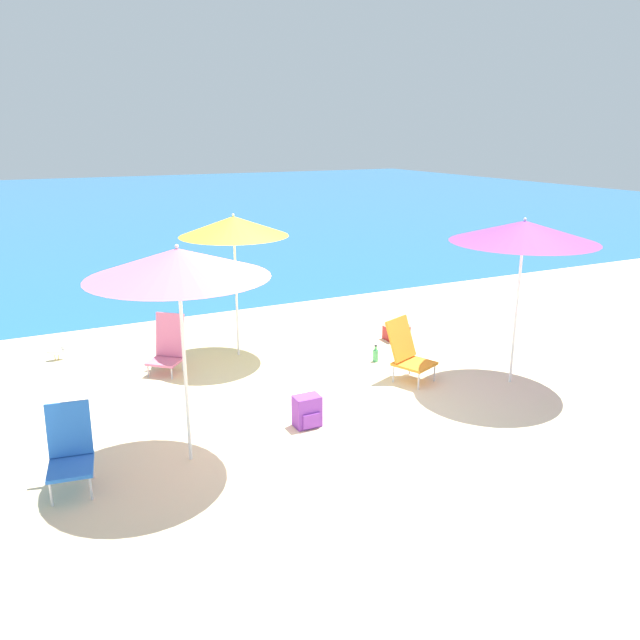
# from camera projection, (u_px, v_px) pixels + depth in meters

# --- Properties ---
(ground_plane) EXTENTS (60.00, 60.00, 0.00)m
(ground_plane) POSITION_uv_depth(u_px,v_px,m) (322.00, 416.00, 7.59)
(ground_plane) COLOR beige
(sea_water) EXTENTS (60.00, 40.00, 0.01)m
(sea_water) POSITION_uv_depth(u_px,v_px,m) (82.00, 206.00, 28.98)
(sea_water) COLOR #23669E
(sea_water) RESTS_ON ground
(beach_umbrella_purple) EXTENTS (1.91, 1.91, 2.27)m
(beach_umbrella_purple) POSITION_uv_depth(u_px,v_px,m) (524.00, 232.00, 8.04)
(beach_umbrella_purple) COLOR white
(beach_umbrella_purple) RESTS_ON ground
(beach_umbrella_pink) EXTENTS (1.79, 1.79, 2.30)m
(beach_umbrella_pink) POSITION_uv_depth(u_px,v_px,m) (178.00, 263.00, 6.00)
(beach_umbrella_pink) COLOR white
(beach_umbrella_pink) RESTS_ON ground
(beach_umbrella_yellow) EXTENTS (1.61, 1.61, 2.19)m
(beach_umbrella_yellow) POSITION_uv_depth(u_px,v_px,m) (234.00, 226.00, 9.12)
(beach_umbrella_yellow) COLOR white
(beach_umbrella_yellow) RESTS_ON ground
(beach_chair_orange) EXTENTS (0.67, 0.73, 0.86)m
(beach_chair_orange) POSITION_uv_depth(u_px,v_px,m) (407.00, 351.00, 8.61)
(beach_chair_orange) COLOR silver
(beach_chair_orange) RESTS_ON ground
(beach_chair_pink) EXTENTS (0.63, 0.64, 0.84)m
(beach_chair_pink) POSITION_uv_depth(u_px,v_px,m) (168.00, 346.00, 8.94)
(beach_chair_pink) COLOR silver
(beach_chair_pink) RESTS_ON ground
(beach_chair_blue) EXTENTS (0.49, 0.61, 0.81)m
(beach_chair_blue) POSITION_uv_depth(u_px,v_px,m) (70.00, 448.00, 6.01)
(beach_chair_blue) COLOR silver
(beach_chair_blue) RESTS_ON ground
(backpack_purple) EXTENTS (0.31, 0.24, 0.38)m
(backpack_purple) POSITION_uv_depth(u_px,v_px,m) (307.00, 411.00, 7.30)
(backpack_purple) COLOR purple
(backpack_purple) RESTS_ON ground
(water_bottle) EXTENTS (0.08, 0.08, 0.26)m
(water_bottle) POSITION_uv_depth(u_px,v_px,m) (375.00, 355.00, 9.38)
(water_bottle) COLOR #4CB266
(water_bottle) RESTS_ON ground
(cooler_box) EXTENTS (0.38, 0.31, 0.28)m
(cooler_box) POSITION_uv_depth(u_px,v_px,m) (396.00, 331.00, 10.38)
(cooler_box) COLOR #B72828
(cooler_box) RESTS_ON ground
(seagull) EXTENTS (0.27, 0.11, 0.23)m
(seagull) POSITION_uv_depth(u_px,v_px,m) (57.00, 351.00, 9.44)
(seagull) COLOR gold
(seagull) RESTS_ON ground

